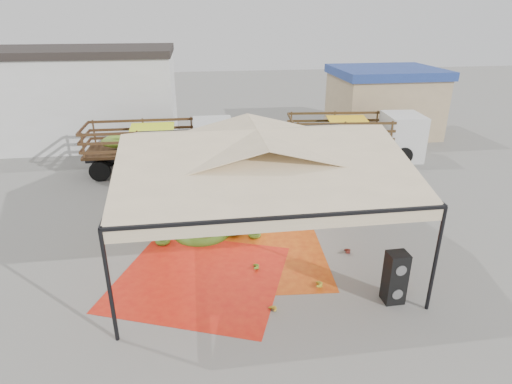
{
  "coord_description": "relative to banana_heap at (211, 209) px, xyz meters",
  "views": [
    {
      "loc": [
        -1.86,
        -12.52,
        7.34
      ],
      "look_at": [
        0.2,
        1.5,
        1.3
      ],
      "focal_mm": 30.0,
      "sensor_mm": 36.0,
      "label": 1
    }
  ],
  "objects": [
    {
      "name": "hand_green",
      "position": [
        1.12,
        -3.33,
        -0.43
      ],
      "size": [
        0.48,
        0.41,
        0.21
      ],
      "primitive_type": "ellipsoid",
      "rotation": [
        0.0,
        0.0,
        -0.07
      ],
      "color": "#3C821B",
      "rests_on": "ground"
    },
    {
      "name": "hand_yellow_a",
      "position": [
        2.78,
        -4.5,
        -0.42
      ],
      "size": [
        0.58,
        0.52,
        0.22
      ],
      "primitive_type": "ellipsoid",
      "rotation": [
        0.0,
        0.0,
        -0.27
      ],
      "color": "gold",
      "rests_on": "ground"
    },
    {
      "name": "vendor",
      "position": [
        3.25,
        3.22,
        0.25
      ],
      "size": [
        0.68,
        0.57,
        1.58
      ],
      "primitive_type": "imported",
      "rotation": [
        0.0,
        0.0,
        3.53
      ],
      "color": "gray",
      "rests_on": "ground"
    },
    {
      "name": "canopy_tent",
      "position": [
        1.45,
        -1.89,
        2.77
      ],
      "size": [
        8.1,
        8.1,
        4.0
      ],
      "color": "black",
      "rests_on": "ground"
    },
    {
      "name": "banana_heap",
      "position": [
        0.0,
        0.0,
        0.0
      ],
      "size": [
        5.31,
        4.5,
        1.07
      ],
      "primitive_type": "ellipsoid",
      "rotation": [
        0.0,
        0.0,
        0.08
      ],
      "color": "#367217",
      "rests_on": "ground"
    },
    {
      "name": "tarp_left",
      "position": [
        -0.51,
        -3.55,
        -0.53
      ],
      "size": [
        6.0,
        5.87,
        0.01
      ],
      "primitive_type": "cube",
      "rotation": [
        0.0,
        0.0,
        -0.37
      ],
      "color": "red",
      "rests_on": "ground"
    },
    {
      "name": "hanging_bunches",
      "position": [
        1.49,
        -1.0,
        2.09
      ],
      "size": [
        4.74,
        0.24,
        0.2
      ],
      "color": "#397217",
      "rests_on": "ground"
    },
    {
      "name": "hand_red_b",
      "position": [
        5.15,
        -5.02,
        -0.45
      ],
      "size": [
        0.39,
        0.32,
        0.17
      ],
      "primitive_type": "ellipsoid",
      "rotation": [
        0.0,
        0.0,
        0.03
      ],
      "color": "#592414",
      "rests_on": "ground"
    },
    {
      "name": "speaker_stack",
      "position": [
        4.68,
        -5.43,
        0.21
      ],
      "size": [
        0.55,
        0.48,
        1.49
      ],
      "rotation": [
        0.0,
        0.0,
        0.02
      ],
      "color": "black",
      "rests_on": "ground"
    },
    {
      "name": "hand_yellow_b",
      "position": [
        1.31,
        -5.41,
        -0.44
      ],
      "size": [
        0.49,
        0.45,
        0.18
      ],
      "primitive_type": "ellipsoid",
      "rotation": [
        0.0,
        0.0,
        0.4
      ],
      "color": "gold",
      "rests_on": "ground"
    },
    {
      "name": "ground",
      "position": [
        1.45,
        -1.89,
        -0.53
      ],
      "size": [
        90.0,
        90.0,
        0.0
      ],
      "primitive_type": "plane",
      "color": "slate",
      "rests_on": "ground"
    },
    {
      "name": "truck_right",
      "position": [
        8.19,
        6.39,
        0.92
      ],
      "size": [
        7.06,
        2.98,
        2.36
      ],
      "rotation": [
        0.0,
        0.0,
        -0.09
      ],
      "color": "#53361B",
      "rests_on": "ground"
    },
    {
      "name": "truck_left",
      "position": [
        -1.81,
        6.07,
        0.95
      ],
      "size": [
        7.03,
        2.5,
        2.41
      ],
      "rotation": [
        0.0,
        0.0,
        -0.01
      ],
      "color": "#493318",
      "rests_on": "ground"
    },
    {
      "name": "building_tan",
      "position": [
        11.45,
        11.11,
        1.54
      ],
      "size": [
        6.3,
        5.3,
        4.1
      ],
      "color": "tan",
      "rests_on": "ground"
    },
    {
      "name": "building_white",
      "position": [
        -8.55,
        12.11,
        2.18
      ],
      "size": [
        14.3,
        6.3,
        5.4
      ],
      "color": "silver",
      "rests_on": "ground"
    },
    {
      "name": "banana_leaves",
      "position": [
        -2.25,
        -0.2,
        -0.53
      ],
      "size": [
        0.96,
        1.36,
        3.7
      ],
      "primitive_type": null,
      "color": "#30701E",
      "rests_on": "ground"
    },
    {
      "name": "tarp_right",
      "position": [
        1.47,
        -2.56,
        -0.53
      ],
      "size": [
        4.49,
        4.68,
        0.01
      ],
      "primitive_type": "cube",
      "rotation": [
        0.0,
        0.0,
        -0.08
      ],
      "color": "orange",
      "rests_on": "ground"
    },
    {
      "name": "hand_red_a",
      "position": [
        4.22,
        -2.85,
        -0.43
      ],
      "size": [
        0.54,
        0.48,
        0.21
      ],
      "primitive_type": "ellipsoid",
      "rotation": [
        0.0,
        0.0,
        -0.22
      ],
      "color": "maroon",
      "rests_on": "ground"
    }
  ]
}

